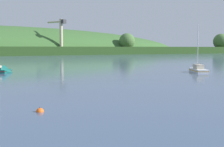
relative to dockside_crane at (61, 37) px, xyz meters
The scene contains 3 objects.
dockside_crane is the anchor object (origin of this frame).
sailboat_near_mooring 154.31m from the dockside_crane, 99.06° to the right, with size 5.10×7.21×10.25m.
mooring_buoy_foreground 184.21m from the dockside_crane, 109.43° to the right, with size 0.60×0.60×0.68m.
Camera 1 is at (-17.89, 8.41, 4.82)m, focal length 48.10 mm.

